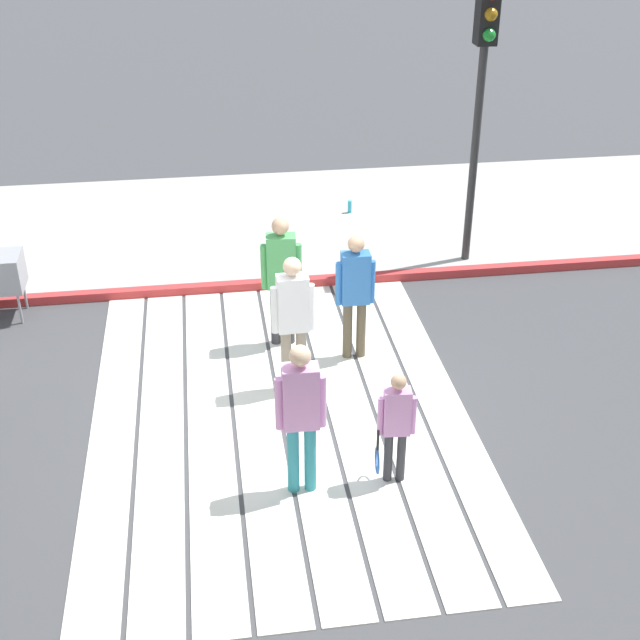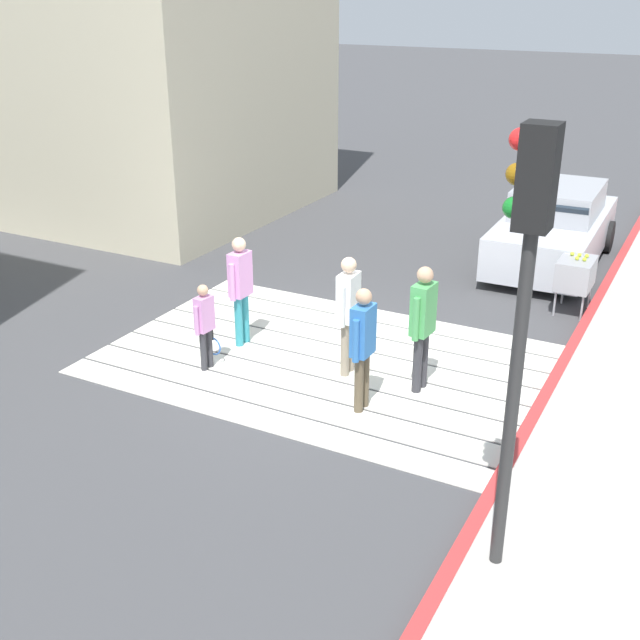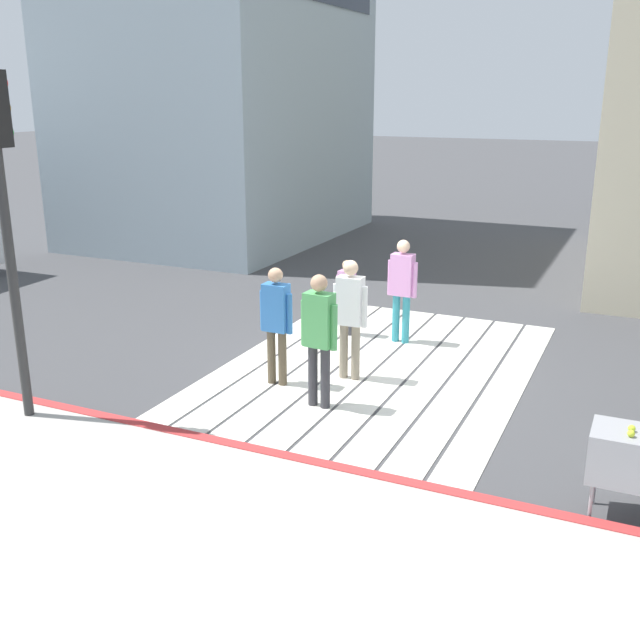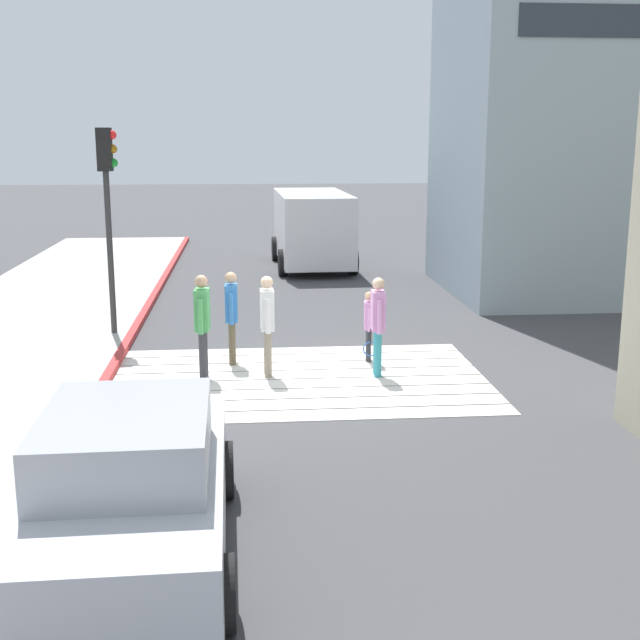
% 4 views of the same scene
% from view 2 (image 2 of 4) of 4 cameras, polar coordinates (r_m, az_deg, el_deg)
% --- Properties ---
extents(ground_plane, '(120.00, 120.00, 0.00)m').
position_cam_2_polar(ground_plane, '(11.85, 0.22, -2.88)').
color(ground_plane, '#424244').
extents(crosswalk_stripes, '(6.40, 4.35, 0.01)m').
position_cam_2_polar(crosswalk_stripes, '(11.84, 0.22, -2.85)').
color(crosswalk_stripes, silver).
rests_on(crosswalk_stripes, ground).
extents(curb_painted, '(0.16, 40.00, 0.13)m').
position_cam_2_polar(curb_painted, '(10.87, 15.66, -5.97)').
color(curb_painted, '#BC3333').
rests_on(curb_painted, ground).
extents(car_parked_near_curb, '(2.05, 4.34, 1.57)m').
position_cam_2_polar(car_parked_near_curb, '(16.39, 16.55, 6.38)').
color(car_parked_near_curb, silver).
rests_on(car_parked_near_curb, ground).
extents(traffic_light_corner, '(0.39, 0.28, 4.24)m').
position_cam_2_polar(traffic_light_corner, '(6.63, 14.56, 3.34)').
color(traffic_light_corner, '#2D2D2D').
rests_on(traffic_light_corner, ground).
extents(tennis_ball_cart, '(0.56, 0.80, 1.02)m').
position_cam_2_polar(tennis_ball_cart, '(13.99, 17.99, 3.22)').
color(tennis_ball_cart, '#99999E').
rests_on(tennis_ball_cart, ground).
extents(pedestrian_adult_lead, '(0.23, 0.51, 1.73)m').
position_cam_2_polar(pedestrian_adult_lead, '(12.03, -5.77, 2.65)').
color(pedestrian_adult_lead, teal).
rests_on(pedestrian_adult_lead, ground).
extents(pedestrian_adult_trailing, '(0.24, 0.52, 1.76)m').
position_cam_2_polar(pedestrian_adult_trailing, '(11.03, 2.05, 0.91)').
color(pedestrian_adult_trailing, gray).
rests_on(pedestrian_adult_trailing, ground).
extents(pedestrian_adult_side, '(0.22, 0.50, 1.71)m').
position_cam_2_polar(pedestrian_adult_side, '(10.09, 3.11, -1.52)').
color(pedestrian_adult_side, brown).
rests_on(pedestrian_adult_side, ground).
extents(pedestrian_teen_behind, '(0.26, 0.52, 1.80)m').
position_cam_2_polar(pedestrian_teen_behind, '(10.64, 7.44, 0.00)').
color(pedestrian_teen_behind, '#333338').
rests_on(pedestrian_teen_behind, ground).
extents(pedestrian_child_with_racket, '(0.28, 0.41, 1.31)m').
position_cam_2_polar(pedestrian_child_with_racket, '(11.39, -8.31, -0.15)').
color(pedestrian_child_with_racket, '#333338').
rests_on(pedestrian_child_with_racket, ground).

